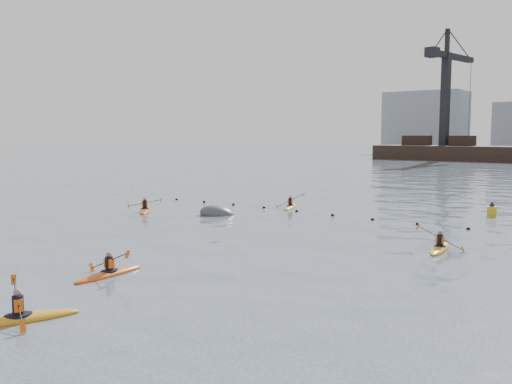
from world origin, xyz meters
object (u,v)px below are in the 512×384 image
kayaker_1 (19,318)px  kayaker_2 (145,210)px  kayaker_0 (109,273)px  kayaker_3 (440,248)px  kayaker_5 (290,206)px  mooring_buoy (218,215)px  nav_buoy (492,211)px

kayaker_1 → kayaker_2: size_ratio=1.13×
kayaker_2 → kayaker_0: bearing=-89.7°
kayaker_1 → kayaker_3: 18.90m
kayaker_3 → kayaker_5: (-13.99, 8.38, -0.00)m
kayaker_1 → mooring_buoy: bearing=139.2°
nav_buoy → kayaker_3: bearing=-87.2°
kayaker_1 → kayaker_5: kayaker_5 is taller
kayaker_3 → nav_buoy: size_ratio=2.99×
kayaker_1 → nav_buoy: bearing=102.9°
kayaker_2 → nav_buoy: size_ratio=2.74×
kayaker_1 → kayaker_5: (-7.12, 25.99, -0.01)m
kayaker_2 → kayaker_5: size_ratio=0.96×
kayaker_1 → kayaker_5: size_ratio=1.08×
mooring_buoy → kayaker_2: bearing=-161.3°
kayaker_2 → mooring_buoy: size_ratio=1.24×
kayaker_0 → kayaker_1: size_ratio=0.96×
kayaker_1 → kayaker_2: (-14.53, 18.07, 0.00)m
kayaker_1 → nav_buoy: size_ratio=3.08×
kayaker_1 → mooring_buoy: 21.90m
kayaker_3 → kayaker_5: size_ratio=1.05×
kayaker_3 → mooring_buoy: (-16.05, 2.28, -0.10)m
mooring_buoy → kayaker_1: bearing=-65.2°
kayaker_0 → kayaker_5: (-5.00, 20.96, -0.00)m
kayaker_5 → kayaker_3: bearing=-53.8°
mooring_buoy → nav_buoy: bearing=34.8°
nav_buoy → kayaker_5: bearing=-160.9°
kayaker_2 → kayaker_5: 10.84m
kayaker_5 → mooring_buoy: (-2.05, -6.10, -0.10)m
kayaker_0 → nav_buoy: bearing=69.8°
kayaker_5 → kayaker_0: bearing=-99.4°
kayaker_2 → kayaker_1: bearing=-94.5°
kayaker_0 → kayaker_3: size_ratio=0.99×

